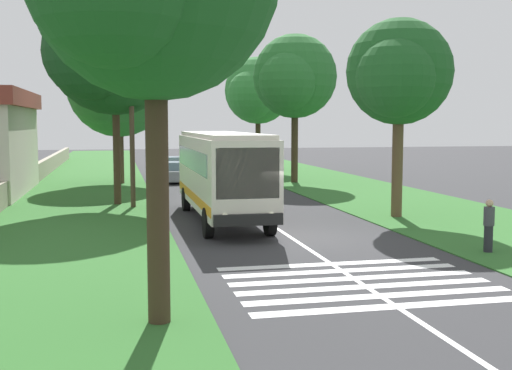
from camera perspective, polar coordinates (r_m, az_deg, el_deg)
ground at (r=23.51m, az=3.11°, el=-4.66°), size 160.00×160.00×0.00m
grass_verge_left at (r=37.58m, az=-15.34°, el=-0.98°), size 120.00×8.00×0.04m
grass_verge_right at (r=40.18m, az=8.71°, el=-0.43°), size 120.00×8.00×0.04m
centre_line at (r=38.03m, az=-2.91°, el=-0.74°), size 110.00×0.16×0.01m
coach_bus at (r=27.23m, az=-3.05°, el=1.29°), size 11.16×2.62×3.73m
zebra_crossing at (r=17.24m, az=9.14°, el=-8.49°), size 4.95×6.80×0.01m
trailing_car_0 at (r=45.44m, az=-6.97°, el=1.09°), size 4.30×1.78×1.43m
trailing_car_1 at (r=52.08m, az=-7.27°, el=1.66°), size 4.30×1.78×1.43m
trailing_minibus_0 at (r=63.58m, az=-5.16°, el=3.17°), size 6.00×2.14×2.53m
roadside_tree_left_1 at (r=44.94m, az=-12.25°, el=8.33°), size 8.16×6.89×10.03m
roadside_tree_left_2 at (r=33.38m, az=-12.75°, el=11.71°), size 8.15×6.96×11.45m
roadside_tree_right_0 at (r=28.77m, az=12.30°, el=9.46°), size 5.64×4.64×8.60m
roadside_tree_right_1 at (r=44.70m, az=3.22°, el=9.33°), size 7.18×5.73×10.13m
roadside_tree_right_2 at (r=54.99m, az=-0.01°, el=8.19°), size 6.91×5.73×9.66m
utility_pole at (r=31.92m, az=-10.91°, el=4.94°), size 0.24×1.40×7.40m
roadside_wall at (r=42.79m, az=-19.57°, el=0.54°), size 70.00×0.40×1.25m
pedestrian at (r=21.87m, az=19.88°, el=-3.35°), size 0.34×0.34×1.69m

